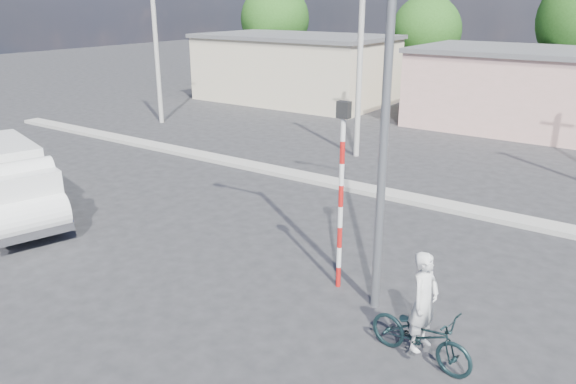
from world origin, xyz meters
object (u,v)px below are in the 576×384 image
Objects in this scene: cyclist at (423,316)px; traffic_pole at (341,181)px; streetlight at (380,77)px; bicycle at (421,335)px; truck at (6,183)px.

cyclist is 3.54m from traffic_pole.
streetlight is (0.94, -0.30, 2.37)m from traffic_pole.
streetlight reaches higher than bicycle.
truck is 1.33× the size of traffic_pole.
cyclist is (12.76, 0.55, -0.31)m from truck.
streetlight is at bearing -17.73° from traffic_pole.
traffic_pole reaches higher than bicycle.
traffic_pole is at bearing 66.97° from bicycle.
bicycle is at bearing 0.00° from cyclist.
truck is 12.78m from cyclist.
bicycle is 0.23× the size of streetlight.
cyclist is at bearing 18.68° from truck.
cyclist is at bearing 0.00° from bicycle.
traffic_pole is 2.56m from streetlight.
bicycle is (12.76, 0.55, -0.71)m from truck.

